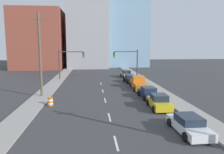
# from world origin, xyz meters

# --- Properties ---
(sidewalk_left) EXTENTS (2.42, 89.42, 0.18)m
(sidewalk_left) POSITION_xyz_m (-8.19, 44.71, 0.09)
(sidewalk_left) COLOR gray
(sidewalk_left) RESTS_ON ground
(sidewalk_right) EXTENTS (2.42, 89.42, 0.18)m
(sidewalk_right) POSITION_xyz_m (8.19, 44.71, 0.09)
(sidewalk_right) COLOR gray
(sidewalk_right) RESTS_ON ground
(lane_stripe_at_7m) EXTENTS (0.16, 2.40, 0.01)m
(lane_stripe_at_7m) POSITION_xyz_m (0.00, 7.24, 0.00)
(lane_stripe_at_7m) COLOR beige
(lane_stripe_at_7m) RESTS_ON ground
(lane_stripe_at_13m) EXTENTS (0.16, 2.40, 0.01)m
(lane_stripe_at_13m) POSITION_xyz_m (0.00, 12.81, 0.00)
(lane_stripe_at_13m) COLOR beige
(lane_stripe_at_13m) RESTS_ON ground
(lane_stripe_at_19m) EXTENTS (0.16, 2.40, 0.01)m
(lane_stripe_at_19m) POSITION_xyz_m (0.00, 19.22, 0.00)
(lane_stripe_at_19m) COLOR beige
(lane_stripe_at_19m) RESTS_ON ground
(lane_stripe_at_25m) EXTENTS (0.16, 2.40, 0.01)m
(lane_stripe_at_25m) POSITION_xyz_m (0.00, 24.83, 0.00)
(lane_stripe_at_25m) COLOR beige
(lane_stripe_at_25m) RESTS_ON ground
(lane_stripe_at_31m) EXTENTS (0.16, 2.40, 0.01)m
(lane_stripe_at_31m) POSITION_xyz_m (0.00, 31.42, 0.00)
(lane_stripe_at_31m) COLOR beige
(lane_stripe_at_31m) RESTS_ON ground
(building_brick_left) EXTENTS (14.00, 16.00, 17.06)m
(building_brick_left) POSITION_xyz_m (-16.97, 61.40, 8.53)
(building_brick_left) COLOR brown
(building_brick_left) RESTS_ON ground
(building_office_center) EXTENTS (12.00, 20.00, 24.47)m
(building_office_center) POSITION_xyz_m (-2.54, 65.40, 12.23)
(building_office_center) COLOR #99999E
(building_office_center) RESTS_ON ground
(building_glass_right) EXTENTS (13.00, 20.00, 34.47)m
(building_glass_right) POSITION_xyz_m (10.01, 69.40, 17.23)
(building_glass_right) COLOR #7A9EB7
(building_glass_right) RESTS_ON ground
(traffic_signal_left) EXTENTS (5.03, 0.35, 5.91)m
(traffic_signal_left) POSITION_xyz_m (-6.42, 36.72, 3.90)
(traffic_signal_left) COLOR #38383D
(traffic_signal_left) RESTS_ON ground
(traffic_signal_right) EXTENTS (5.03, 0.35, 5.91)m
(traffic_signal_right) POSITION_xyz_m (6.17, 36.72, 3.90)
(traffic_signal_right) COLOR #38383D
(traffic_signal_right) RESTS_ON ground
(utility_pole_left_mid) EXTENTS (1.60, 0.32, 10.75)m
(utility_pole_left_mid) POSITION_xyz_m (-8.14, 21.77, 5.50)
(utility_pole_left_mid) COLOR brown
(utility_pole_left_mid) RESTS_ON ground
(traffic_barrel) EXTENTS (0.56, 0.56, 0.95)m
(traffic_barrel) POSITION_xyz_m (-6.23, 17.31, 0.47)
(traffic_barrel) COLOR orange
(traffic_barrel) RESTS_ON ground
(sedan_white) EXTENTS (2.20, 4.81, 1.35)m
(sedan_white) POSITION_xyz_m (5.78, 8.54, 0.63)
(sedan_white) COLOR silver
(sedan_white) RESTS_ON ground
(sedan_yellow) EXTENTS (2.20, 4.34, 1.54)m
(sedan_yellow) POSITION_xyz_m (5.53, 15.18, 0.70)
(sedan_yellow) COLOR gold
(sedan_yellow) RESTS_ON ground
(sedan_navy) EXTENTS (2.25, 4.40, 1.39)m
(sedan_navy) POSITION_xyz_m (5.67, 20.09, 0.63)
(sedan_navy) COLOR #141E47
(sedan_navy) RESTS_ON ground
(pickup_truck_orange) EXTENTS (2.48, 6.14, 1.91)m
(pickup_truck_orange) POSITION_xyz_m (5.76, 26.25, 0.78)
(pickup_truck_orange) COLOR orange
(pickup_truck_orange) RESTS_ON ground
(sedan_black) EXTENTS (2.18, 4.37, 1.40)m
(sedan_black) POSITION_xyz_m (5.44, 32.26, 0.65)
(sedan_black) COLOR black
(sedan_black) RESTS_ON ground
(sedan_tan) EXTENTS (2.18, 4.50, 1.51)m
(sedan_tan) POSITION_xyz_m (5.76, 38.74, 0.69)
(sedan_tan) COLOR tan
(sedan_tan) RESTS_ON ground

